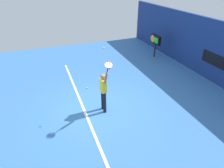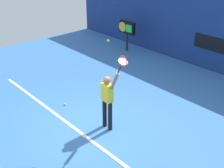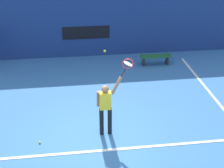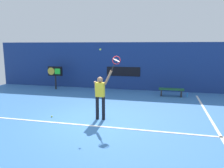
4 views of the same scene
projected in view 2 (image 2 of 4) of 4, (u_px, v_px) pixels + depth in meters
ground_plane at (96, 127)px, 9.29m from camera, size 18.00×18.00×0.00m
back_wall at (220, 36)px, 12.47m from camera, size 18.00×0.20×3.07m
sponsor_banner_center at (217, 45)px, 12.56m from camera, size 2.20×0.03×0.60m
court_baseline at (81, 133)px, 8.97m from camera, size 10.00×0.10×0.01m
tennis_player at (107, 98)px, 8.82m from camera, size 0.74×0.31×1.95m
tennis_racket at (122, 62)px, 7.83m from camera, size 0.42×0.27×0.62m
tennis_ball at (108, 41)px, 8.10m from camera, size 0.07×0.07×0.07m
scoreboard_clock at (127, 29)px, 14.98m from camera, size 0.96×0.20×1.50m
spare_ball at (65, 104)px, 10.47m from camera, size 0.07×0.07×0.07m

